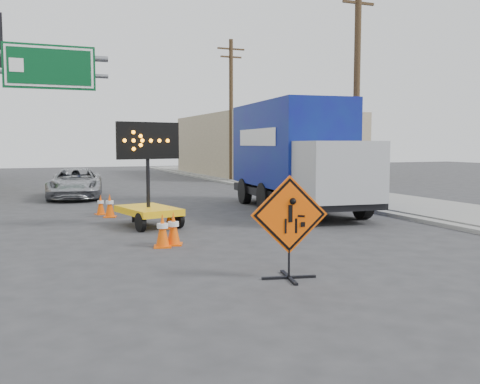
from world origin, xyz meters
TOP-DOWN VIEW (x-y plane):
  - ground at (0.00, 0.00)m, footprint 100.00×100.00m
  - curb_right at (7.20, 15.00)m, footprint 0.40×60.00m
  - sidewalk_right at (9.50, 15.00)m, footprint 4.00×60.00m
  - building_right_far at (13.00, 30.00)m, footprint 10.00×14.00m
  - highway_gantry at (-4.43, 17.96)m, footprint 6.18×0.38m
  - utility_pole_near at (8.00, 10.00)m, footprint 1.80×0.26m
  - utility_pole_far at (8.00, 24.00)m, footprint 1.80×0.26m
  - construction_sign at (0.13, 0.33)m, footprint 1.39×0.99m
  - arrow_board at (-0.93, 7.30)m, footprint 1.91×2.38m
  - pickup_truck at (-2.22, 16.69)m, footprint 2.87×5.10m
  - box_truck at (4.91, 9.26)m, footprint 3.24×8.51m
  - cone_a at (-0.98, 4.25)m, footprint 0.52×0.52m
  - cone_b at (-1.29, 4.08)m, footprint 0.49×0.49m
  - cone_c at (-0.45, 6.75)m, footprint 0.37×0.37m
  - cone_d at (-1.70, 9.81)m, footprint 0.49×0.49m
  - cone_e at (-1.89, 10.61)m, footprint 0.42×0.42m

SIDE VIEW (x-z plane):
  - ground at x=0.00m, z-range 0.00..0.00m
  - curb_right at x=7.20m, z-range 0.00..0.12m
  - sidewalk_right at x=9.50m, z-range 0.00..0.15m
  - cone_c at x=-0.45m, z-range 0.00..0.62m
  - cone_e at x=-1.89m, z-range 0.00..0.68m
  - cone_d at x=-1.70m, z-range 0.00..0.78m
  - cone_b at x=-1.29m, z-range 0.00..0.80m
  - cone_a at x=-0.98m, z-range 0.00..0.80m
  - pickup_truck at x=-2.22m, z-range 0.00..1.35m
  - arrow_board at x=-0.93m, z-range -0.85..2.21m
  - construction_sign at x=0.13m, z-range 0.05..1.92m
  - box_truck at x=4.91m, z-range -0.18..3.77m
  - building_right_far at x=13.00m, z-range 0.00..4.60m
  - utility_pole_near at x=8.00m, z-range 0.18..9.18m
  - utility_pole_far at x=8.00m, z-range 0.18..9.18m
  - highway_gantry at x=-4.43m, z-range 1.62..8.52m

